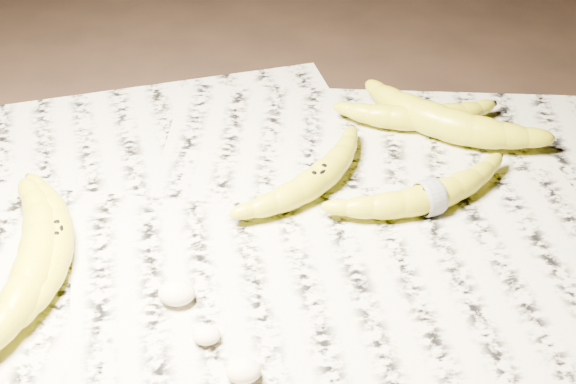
{
  "coord_description": "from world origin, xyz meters",
  "views": [
    {
      "loc": [
        0.02,
        -0.61,
        0.55
      ],
      "look_at": [
        0.02,
        0.03,
        0.05
      ],
      "focal_mm": 50.0,
      "sensor_mm": 36.0,
      "label": 1
    }
  ],
  "objects_px": {
    "banana_center": "(317,177)",
    "banana_upper_b": "(444,120)",
    "banana_left_a": "(56,237)",
    "banana_left_b": "(37,258)",
    "banana_upper_a": "(417,115)",
    "banana_taped": "(430,195)"
  },
  "relations": [
    {
      "from": "banana_left_b",
      "to": "banana_center",
      "type": "relative_size",
      "value": 1.2
    },
    {
      "from": "banana_upper_b",
      "to": "banana_left_a",
      "type": "bearing_deg",
      "value": -121.47
    },
    {
      "from": "banana_left_a",
      "to": "banana_upper_a",
      "type": "bearing_deg",
      "value": -70.92
    },
    {
      "from": "banana_center",
      "to": "banana_taped",
      "type": "relative_size",
      "value": 0.92
    },
    {
      "from": "banana_upper_a",
      "to": "banana_left_a",
      "type": "bearing_deg",
      "value": -150.98
    },
    {
      "from": "banana_left_b",
      "to": "banana_upper_a",
      "type": "distance_m",
      "value": 0.48
    },
    {
      "from": "banana_left_a",
      "to": "banana_left_b",
      "type": "relative_size",
      "value": 0.9
    },
    {
      "from": "banana_center",
      "to": "banana_upper_a",
      "type": "height_order",
      "value": "same"
    },
    {
      "from": "banana_left_b",
      "to": "banana_taped",
      "type": "xyz_separation_m",
      "value": [
        0.39,
        0.11,
        -0.0
      ]
    },
    {
      "from": "banana_left_a",
      "to": "banana_upper_b",
      "type": "distance_m",
      "value": 0.47
    },
    {
      "from": "banana_left_a",
      "to": "banana_upper_b",
      "type": "xyz_separation_m",
      "value": [
        0.42,
        0.21,
        0.0
      ]
    },
    {
      "from": "banana_left_b",
      "to": "banana_upper_a",
      "type": "relative_size",
      "value": 1.28
    },
    {
      "from": "banana_left_a",
      "to": "banana_left_b",
      "type": "bearing_deg",
      "value": 152.47
    },
    {
      "from": "banana_left_a",
      "to": "banana_upper_a",
      "type": "relative_size",
      "value": 1.15
    },
    {
      "from": "banana_taped",
      "to": "banana_upper_b",
      "type": "xyz_separation_m",
      "value": [
        0.03,
        0.14,
        0.0
      ]
    },
    {
      "from": "banana_left_b",
      "to": "banana_upper_b",
      "type": "relative_size",
      "value": 1.06
    },
    {
      "from": "banana_left_a",
      "to": "banana_center",
      "type": "xyz_separation_m",
      "value": [
        0.26,
        0.1,
        -0.0
      ]
    },
    {
      "from": "banana_center",
      "to": "banana_upper_b",
      "type": "distance_m",
      "value": 0.19
    },
    {
      "from": "banana_left_a",
      "to": "banana_left_b",
      "type": "xyz_separation_m",
      "value": [
        -0.01,
        -0.03,
        0.0
      ]
    },
    {
      "from": "banana_left_b",
      "to": "banana_upper_b",
      "type": "distance_m",
      "value": 0.49
    },
    {
      "from": "banana_taped",
      "to": "banana_center",
      "type": "bearing_deg",
      "value": 141.75
    },
    {
      "from": "banana_left_a",
      "to": "banana_center",
      "type": "height_order",
      "value": "same"
    }
  ]
}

